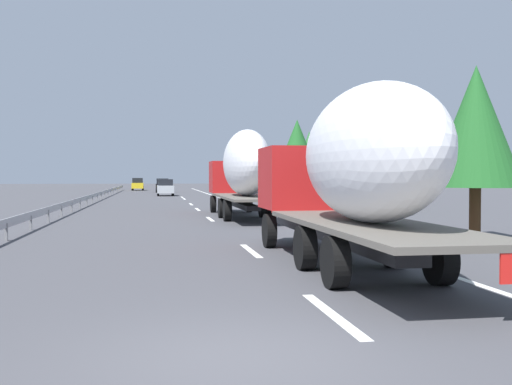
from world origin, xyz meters
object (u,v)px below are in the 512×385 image
Objects in this scene: truck_trailing at (351,168)px; car_black_suv at (162,185)px; truck_lead at (243,169)px; car_yellow_coupe at (138,184)px; road_sign at (239,174)px; car_silver_hatch at (165,187)px.

truck_trailing is 68.70m from car_black_suv.
truck_trailing is (-17.73, -0.00, -0.17)m from truck_lead.
car_yellow_coupe is 40.34m from road_sign.
car_black_suv is 14.43m from car_silver_hatch.
car_black_suv is at bearing 2.99° from truck_trailing.
road_sign is (41.51, -3.10, -0.02)m from truck_trailing.
road_sign is at bearing -166.14° from car_black_suv.
road_sign is (-38.98, -10.28, 1.43)m from car_yellow_coupe.
road_sign reaches higher than car_silver_hatch.
truck_trailing reaches higher than road_sign.
car_silver_hatch is at bearing 5.37° from truck_lead.
truck_lead is at bearing -173.47° from car_yellow_coupe.
car_yellow_coupe is 12.43m from car_black_suv.
car_yellow_coupe is at bearing 6.53° from truck_lead.
truck_trailing reaches higher than car_yellow_coupe.
truck_trailing is at bearing 175.73° from road_sign.
truck_lead is 63.20m from car_yellow_coupe.
truck_trailing reaches higher than car_silver_hatch.
truck_trailing reaches higher than car_black_suv.
car_silver_hatch is (36.43, 3.43, -1.63)m from truck_lead.
truck_trailing is at bearing -180.00° from truck_lead.
car_yellow_coupe is at bearing 8.12° from car_silver_hatch.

